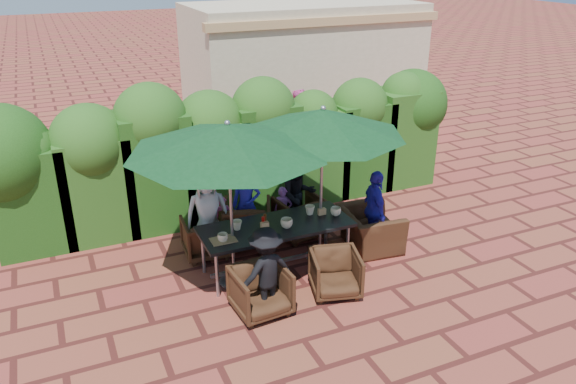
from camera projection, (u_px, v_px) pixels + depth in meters
name	position (u px, v px, depth m)	size (l,w,h in m)	color
ground	(290.00, 267.00, 8.64)	(80.00, 80.00, 0.00)	maroon
dining_table	(276.00, 229.00, 8.33)	(2.27, 0.90, 0.75)	black
umbrella_left	(228.00, 138.00, 7.39)	(2.76, 2.76, 2.46)	gray
umbrella_right	(323.00, 122.00, 8.06)	(2.43, 2.43, 2.46)	gray
chair_far_left	(205.00, 235.00, 8.86)	(0.68, 0.64, 0.70)	black
chair_far_mid	(247.00, 220.00, 9.24)	(0.77, 0.72, 0.79)	black
chair_far_right	(300.00, 215.00, 9.47)	(0.74, 0.69, 0.76)	black
chair_near_left	(261.00, 289.00, 7.45)	(0.70, 0.66, 0.72)	black
chair_near_right	(336.00, 271.00, 7.88)	(0.67, 0.62, 0.69)	black
chair_end_right	(370.00, 223.00, 9.07)	(0.98, 0.64, 0.86)	black
adult_far_left	(208.00, 212.00, 8.83)	(0.69, 0.41, 1.40)	silver
adult_far_mid	(246.00, 205.00, 9.19)	(0.47, 0.38, 1.30)	#2721B3
adult_far_right	(298.00, 195.00, 9.52)	(0.64, 0.39, 1.33)	black
adult_near_left	(266.00, 271.00, 7.37)	(0.79, 0.36, 1.24)	black
adult_end_right	(375.00, 210.00, 9.00)	(0.77, 0.39, 1.32)	#2721B3
child_left	(223.00, 220.00, 9.19)	(0.30, 0.24, 0.83)	#DB4D9C
child_right	(283.00, 212.00, 9.45)	(0.31, 0.25, 0.87)	#8F4698
pedestrian_a	(284.00, 130.00, 12.32)	(1.56, 0.56, 1.67)	#248425
pedestrian_b	(298.00, 124.00, 12.89)	(0.76, 0.47, 1.59)	#DB4D9C
pedestrian_c	(349.00, 120.00, 13.30)	(0.97, 0.45, 1.52)	gray
cup_a	(223.00, 238.00, 7.82)	(0.15, 0.15, 0.12)	beige
cup_b	(237.00, 225.00, 8.15)	(0.15, 0.15, 0.14)	beige
cup_c	(287.00, 223.00, 8.20)	(0.18, 0.18, 0.14)	beige
cup_d	(310.00, 210.00, 8.61)	(0.15, 0.15, 0.14)	beige
cup_e	(336.00, 211.00, 8.58)	(0.16, 0.16, 0.13)	beige
ketchup_bottle	(263.00, 222.00, 8.20)	(0.04, 0.04, 0.17)	#B20C0A
sauce_bottle	(265.00, 219.00, 8.29)	(0.04, 0.04, 0.17)	#4C230C
serving_tray	(223.00, 240.00, 7.86)	(0.35, 0.25, 0.02)	olive
number_block_left	(265.00, 225.00, 8.18)	(0.12, 0.06, 0.10)	tan
number_block_right	(322.00, 212.00, 8.61)	(0.12, 0.06, 0.10)	tan
hedge_wall	(223.00, 143.00, 9.95)	(9.10, 1.60, 2.53)	#193D10
building	(303.00, 65.00, 15.15)	(6.20, 3.08, 3.20)	beige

